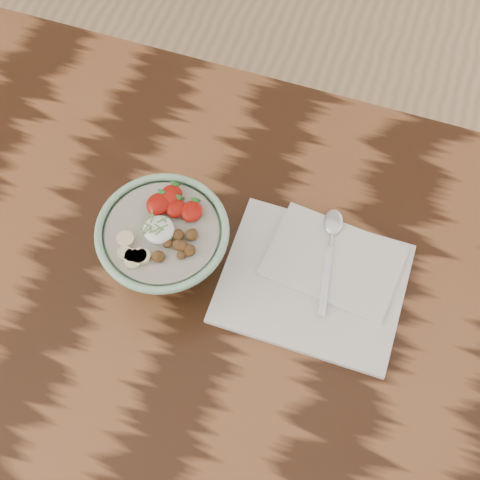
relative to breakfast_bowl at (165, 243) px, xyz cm
name	(u,v)px	position (x,y,z in cm)	size (l,w,h in cm)	color
table	(203,356)	(7.79, -8.85, -15.18)	(160.00, 90.00, 75.00)	black
breakfast_bowl	(165,243)	(0.00, 0.00, 0.00)	(17.34, 17.34, 11.47)	#85B48F
napkin	(317,279)	(20.47, 3.84, -5.25)	(24.65, 20.82, 1.52)	silver
spoon	(332,236)	(20.68, 10.16, -4.01)	(4.26, 16.46, 0.86)	silver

